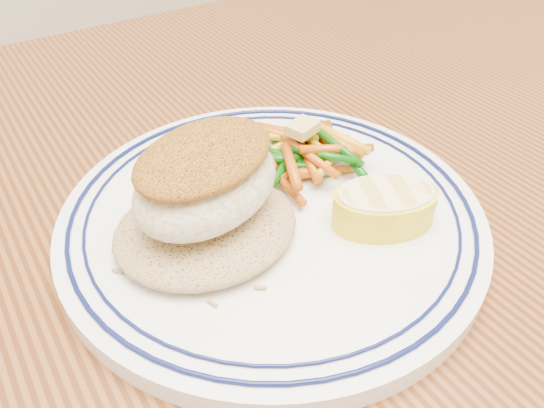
% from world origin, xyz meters
% --- Properties ---
extents(dining_table, '(1.50, 0.90, 0.75)m').
position_xyz_m(dining_table, '(0.00, 0.00, 0.65)').
color(dining_table, '#4C250F').
rests_on(dining_table, ground).
extents(plate, '(0.29, 0.29, 0.02)m').
position_xyz_m(plate, '(-0.01, 0.01, 0.76)').
color(plate, white).
rests_on(plate, dining_table).
extents(rice_pilaf, '(0.12, 0.10, 0.02)m').
position_xyz_m(rice_pilaf, '(-0.06, 0.01, 0.78)').
color(rice_pilaf, '#A07F50').
rests_on(rice_pilaf, plate).
extents(fish_fillet, '(0.12, 0.11, 0.05)m').
position_xyz_m(fish_fillet, '(-0.05, 0.02, 0.81)').
color(fish_fillet, beige).
rests_on(fish_fillet, rice_pilaf).
extents(vegetable_pile, '(0.10, 0.11, 0.03)m').
position_xyz_m(vegetable_pile, '(0.04, 0.04, 0.78)').
color(vegetable_pile, '#B44B09').
rests_on(vegetable_pile, plate).
extents(butter_pat, '(0.03, 0.02, 0.01)m').
position_xyz_m(butter_pat, '(0.04, 0.05, 0.80)').
color(butter_pat, '#D3C367').
rests_on(butter_pat, vegetable_pile).
extents(lemon_wedge, '(0.08, 0.08, 0.03)m').
position_xyz_m(lemon_wedge, '(0.04, -0.04, 0.78)').
color(lemon_wedge, yellow).
rests_on(lemon_wedge, plate).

